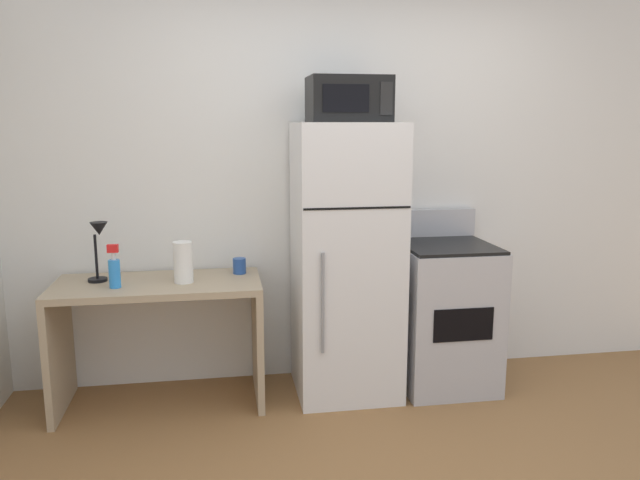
% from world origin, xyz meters
% --- Properties ---
extents(wall_back_white, '(5.00, 0.10, 2.60)m').
position_xyz_m(wall_back_white, '(0.00, 1.70, 1.30)').
color(wall_back_white, white).
rests_on(wall_back_white, ground).
extents(desk, '(1.19, 0.57, 0.75)m').
position_xyz_m(desk, '(-1.20, 1.34, 0.53)').
color(desk, tan).
rests_on(desk, ground).
extents(desk_lamp, '(0.14, 0.12, 0.35)m').
position_xyz_m(desk_lamp, '(-1.53, 1.40, 0.99)').
color(desk_lamp, black).
rests_on(desk_lamp, desk).
extents(spray_bottle, '(0.06, 0.06, 0.25)m').
position_xyz_m(spray_bottle, '(-1.43, 1.25, 0.85)').
color(spray_bottle, '#2D8CEA').
rests_on(spray_bottle, desk).
extents(coffee_mug, '(0.08, 0.08, 0.09)m').
position_xyz_m(coffee_mug, '(-0.72, 1.47, 0.80)').
color(coffee_mug, '#264C99').
rests_on(coffee_mug, desk).
extents(paper_towel_roll, '(0.11, 0.11, 0.24)m').
position_xyz_m(paper_towel_roll, '(-1.05, 1.31, 0.87)').
color(paper_towel_roll, white).
rests_on(paper_towel_roll, desk).
extents(refrigerator, '(0.62, 0.61, 1.67)m').
position_xyz_m(refrigerator, '(-0.08, 1.34, 0.83)').
color(refrigerator, white).
rests_on(refrigerator, ground).
extents(microwave, '(0.46, 0.35, 0.26)m').
position_xyz_m(microwave, '(-0.08, 1.32, 1.80)').
color(microwave, black).
rests_on(microwave, refrigerator).
extents(oven_range, '(0.58, 0.61, 1.10)m').
position_xyz_m(oven_range, '(0.56, 1.33, 0.47)').
color(oven_range, '#B7B7BC').
rests_on(oven_range, ground).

